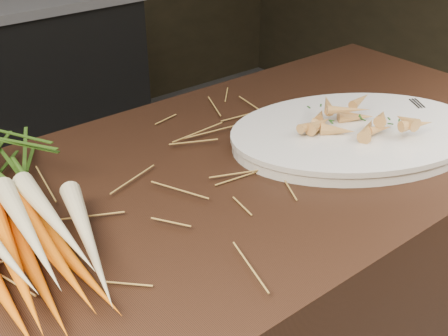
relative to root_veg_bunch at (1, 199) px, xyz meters
name	(u,v)px	position (x,y,z in m)	size (l,w,h in m)	color
straw_bedding	(8,252)	(-0.03, -0.08, -0.04)	(1.40, 0.60, 0.02)	olive
root_veg_bunch	(1,199)	(0.00, 0.00, 0.00)	(0.21, 0.58, 0.11)	#D95C06
serving_platter	(355,136)	(0.67, -0.16, -0.04)	(0.52, 0.34, 0.03)	white
roasted_veg_heap	(358,117)	(0.67, -0.16, 0.00)	(0.25, 0.18, 0.06)	#C37F37
serving_fork	(442,124)	(0.82, -0.26, -0.02)	(0.02, 0.20, 0.00)	silver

